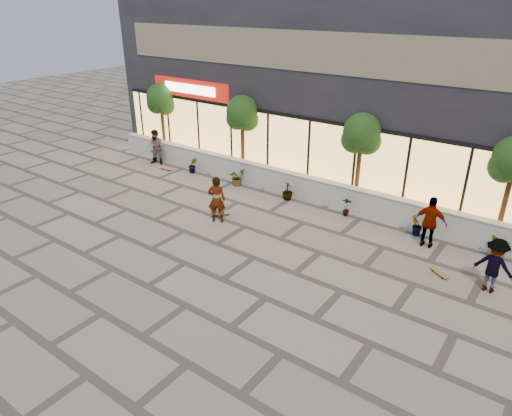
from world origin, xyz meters
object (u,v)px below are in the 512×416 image
Objects in this scene: skater_right_near at (430,222)px; skater_left at (157,147)px; skater_right_far at (494,266)px; skateboard_right_near at (439,273)px; tree_west at (161,101)px; tree_midwest at (242,115)px; skateboard_left at (166,169)px; skateboard_center at (221,214)px; skater_center at (217,200)px; tree_mideast at (361,136)px.

skater_left is at bearing -6.94° from skater_right_near.
skater_right_far is 2.45× the size of skateboard_right_near.
skater_right_near is at bearing -6.92° from tree_west.
tree_midwest is (5.50, 0.00, 0.00)m from tree_west.
skateboard_right_near is at bearing -11.73° from skateboard_left.
tree_west is 5.95× the size of skateboard_center.
skater_center is at bearing -31.15° from skateboard_left.
skateboard_center is 6.22m from skateboard_left.
tree_midwest is 5.53× the size of skateboard_right_near.
skater_right_near is 2.86× the size of skateboard_center.
tree_west is at bearing -4.50° from skater_right_far.
tree_midwest is 12.61m from skater_right_far.
tree_midwest is 2.13× the size of skater_left.
skateboard_right_near is (0.90, -1.59, -0.87)m from skater_right_near.
tree_west is at bearing 180.00° from tree_mideast.
skater_center is (2.34, -4.69, -2.05)m from tree_midwest.
tree_midwest reaches higher than skateboard_right_near.
skater_right_far is at bearing -11.11° from skateboard_left.
skater_center is 7.80m from skater_right_near.
tree_midwest reaches higher than skater_right_far.
skater_center is (-3.66, -4.69, -2.05)m from tree_mideast.
skater_right_near is at bearing 171.94° from skater_center.
tree_west reaches higher than skater_right_near.
skater_right_near is 2.02m from skateboard_right_near.
skater_right_far is (5.95, -3.42, -2.12)m from tree_mideast.
tree_west is 2.10× the size of skater_center.
tree_west is 5.50m from tree_midwest.
tree_west is at bearing -12.11° from skater_right_near.
skater_right_near is at bearing -20.83° from skater_left.
skater_right_near reaches higher than skater_center.
tree_mideast is at bearing -0.17° from skateboard_center.
skater_center reaches higher than skateboard_center.
tree_west is 17.91m from skater_right_far.
skateboard_left is (-3.61, -1.77, -2.91)m from tree_midwest.
tree_mideast is at bearing 0.00° from tree_midwest.
skater_right_far is 15.67m from skateboard_left.
skater_right_far is 2.32× the size of skateboard_left.
skateboard_right_near is (10.50, -3.42, -2.91)m from tree_midwest.
tree_west is 2.66m from skater_left.
tree_west is 5.25× the size of skateboard_left.
skater_center reaches higher than skateboard_left.
skater_right_near is 13.24m from skateboard_left.
skater_center is at bearing 16.26° from skater_right_near.
skater_left is 1.34m from skateboard_left.
skater_right_far is at bearing -26.05° from skater_left.
skateboard_left is at bearing -153.10° from skateboard_right_near.
skateboard_left is at bearing -55.61° from skater_center.
tree_mideast is at bearing -32.17° from skater_right_near.
skater_center is 2.50× the size of skateboard_left.
skateboard_left is at bearing -5.47° from skater_right_near.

